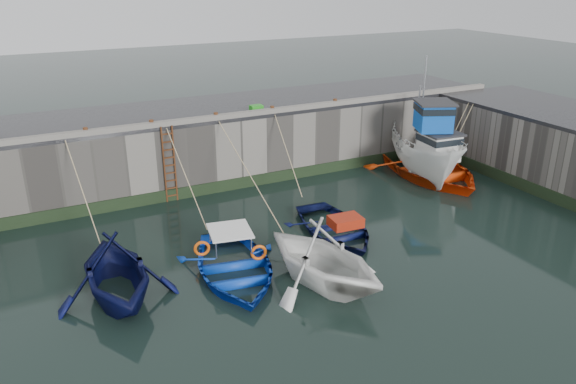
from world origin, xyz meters
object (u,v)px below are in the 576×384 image
boat_far_white (426,152)px  bollard_b (151,123)px  boat_near_navy (334,233)px  bollard_a (86,131)px  bollard_c (216,116)px  boat_near_blue (234,274)px  fish_crate (256,108)px  bollard_d (272,109)px  bollard_e (335,102)px  boat_near_white (118,297)px  ladder (170,165)px  boat_far_orange (429,167)px  boat_near_blacktrim (322,283)px

boat_far_white → bollard_b: bearing=-168.1°
boat_near_navy → bollard_a: size_ratio=15.76×
bollard_c → boat_far_white: bearing=-15.1°
boat_near_blue → fish_crate: (4.20, 7.58, 3.30)m
bollard_b → bollard_d: size_ratio=1.00×
boat_far_white → bollard_e: boat_far_white is taller
boat_near_navy → bollard_e: 7.72m
boat_far_white → bollard_e: (-3.48, 2.51, 2.18)m
boat_near_white → bollard_c: 9.46m
bollard_b → bollard_c: same height
fish_crate → boat_near_white: bearing=-137.2°
ladder → boat_near_blue: ladder is taller
boat_near_navy → boat_far_orange: boat_far_orange is taller
bollard_b → boat_far_white: bearing=-11.8°
boat_near_navy → boat_near_blacktrim: bearing=-123.0°
boat_near_white → fish_crate: fish_crate is taller
boat_near_white → fish_crate: (7.73, 7.22, 3.30)m
bollard_d → boat_far_orange: bearing=-22.7°
ladder → bollard_c: bollard_c is taller
boat_near_blacktrim → boat_near_navy: boat_near_blacktrim is taller
boat_near_blue → bollard_c: (2.17, 7.14, 3.30)m
boat_near_white → bollard_e: bollard_e is taller
boat_near_navy → bollard_b: size_ratio=15.76×
boat_near_blue → fish_crate: 9.27m
boat_near_blacktrim → bollard_c: size_ratio=16.31×
boat_far_white → bollard_e: 4.82m
boat_near_blacktrim → boat_near_navy: size_ratio=1.03×
boat_near_blacktrim → bollard_b: (-2.73, 8.88, 3.30)m
bollard_e → bollard_c: bearing=180.0°
bollard_d → bollard_c: bearing=180.0°
bollard_a → bollard_d: size_ratio=1.00×
bollard_a → ladder: bearing=-6.4°
boat_far_white → fish_crate: bearing=-178.4°
bollard_c → boat_near_blacktrim: bearing=-89.8°
boat_near_blacktrim → fish_crate: bearing=62.5°
boat_far_orange → bollard_b: 12.65m
bollard_a → bollard_e: 11.00m
boat_far_orange → bollard_c: bearing=168.6°
boat_near_navy → bollard_a: 10.10m
boat_far_orange → bollard_b: (-12.00, 2.80, 2.87)m
fish_crate → boat_near_blacktrim: bearing=-102.3°
fish_crate → boat_far_orange: bearing=-24.2°
bollard_b → boat_near_navy: bearing=-50.6°
ladder → boat_near_white: size_ratio=0.74×
ladder → boat_far_white: size_ratio=0.44×
fish_crate → bollard_d: bearing=-37.6°
ladder → fish_crate: 4.63m
boat_near_white → boat_far_white: size_ratio=0.59×
bollard_b → bollard_e: same height
bollard_d → boat_near_blue: bearing=-123.7°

